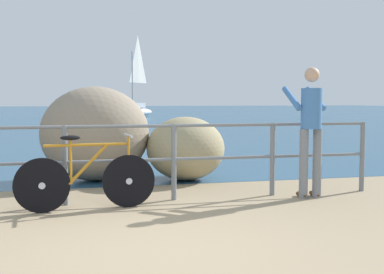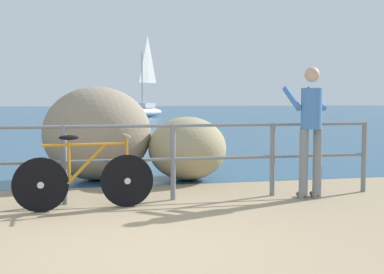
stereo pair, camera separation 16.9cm
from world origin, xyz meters
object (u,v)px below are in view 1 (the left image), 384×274
object	(u,v)px
bicycle	(87,178)
breakwater_boulder_right	(185,148)
person_at_railing	(310,126)
sailboat	(135,108)
breakwater_boulder_main	(95,134)

from	to	relation	value
bicycle	breakwater_boulder_right	bearing A→B (deg)	44.49
person_at_railing	breakwater_boulder_right	distance (m)	2.33
person_at_railing	sailboat	distance (m)	30.99
bicycle	breakwater_boulder_main	bearing A→B (deg)	80.47
person_at_railing	breakwater_boulder_main	xyz separation A→B (m)	(-2.80, 2.15, -0.21)
bicycle	breakwater_boulder_main	size ratio (longest dim) A/B	0.95
bicycle	breakwater_boulder_right	world-z (taller)	breakwater_boulder_right
bicycle	breakwater_boulder_main	world-z (taller)	breakwater_boulder_main
breakwater_boulder_main	breakwater_boulder_right	bearing A→B (deg)	-11.43
bicycle	breakwater_boulder_main	distance (m)	2.26
person_at_railing	breakwater_boulder_main	size ratio (longest dim) A/B	0.99
breakwater_boulder_right	bicycle	bearing A→B (deg)	-130.73
breakwater_boulder_right	sailboat	distance (m)	29.22
person_at_railing	sailboat	world-z (taller)	sailboat
bicycle	person_at_railing	distance (m)	3.05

